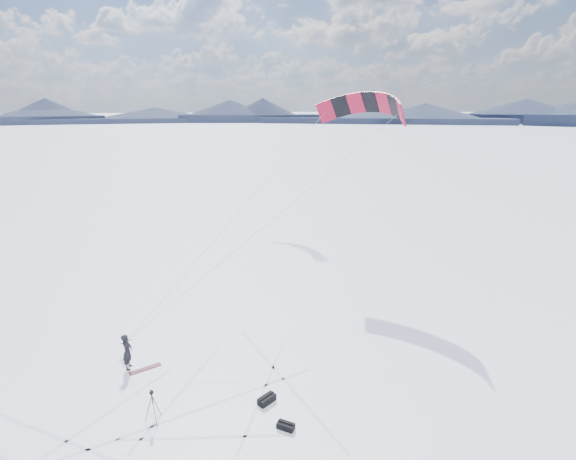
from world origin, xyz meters
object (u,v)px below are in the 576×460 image
gear_bag_a (267,399)px  gear_bag_b (286,426)px  tripod (152,402)px  snowkiter (129,368)px  snowboard (145,369)px

gear_bag_a → gear_bag_b: bearing=-107.7°
gear_bag_a → tripod: bearing=147.4°
snowkiter → tripod: (0.36, -3.85, 0.83)m
snowboard → tripod: size_ratio=1.06×
snowboard → snowkiter: bearing=139.0°
snowboard → gear_bag_b: 7.18m
snowkiter → snowboard: (0.61, -0.42, 0.02)m
gear_bag_b → snowkiter: bearing=177.0°
snowkiter → tripod: size_ratio=1.29×
gear_bag_a → gear_bag_b: (0.02, -1.58, -0.02)m
snowboard → gear_bag_a: 5.90m
gear_bag_a → snowkiter: bearing=113.9°
snowkiter → gear_bag_a: snowkiter is taller
tripod → gear_bag_a: tripod is taller
snowkiter → gear_bag_a: 6.61m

